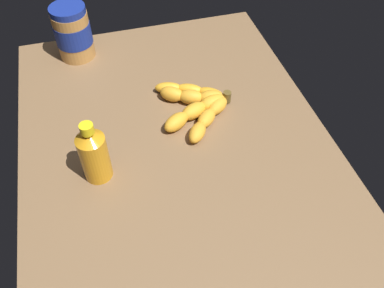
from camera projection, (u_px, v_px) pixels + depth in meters
The scene contains 4 objects.
ground_plane at pixel (177, 149), 95.33cm from camera, with size 98.63×70.82×4.22cm, color brown.
banana_bunch at pixel (196, 105), 99.79cm from camera, with size 23.33×19.40×3.79cm.
peanut_butter_jar at pixel (73, 33), 110.52cm from camera, with size 9.93×9.93×15.07cm.
honey_bottle at pixel (94, 154), 82.78cm from camera, with size 6.00×6.00×15.20cm.
Camera 1 is at (-60.77, 13.28, 70.22)cm, focal length 37.98 mm.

